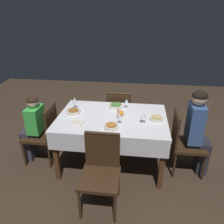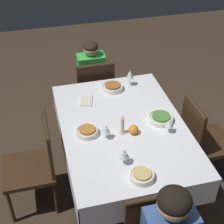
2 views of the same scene
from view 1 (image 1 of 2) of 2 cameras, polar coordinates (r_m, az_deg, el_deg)
The scene contains 19 objects.
ground_plane at distance 3.44m, azimuth 0.02°, elevation -12.83°, with size 8.00×8.00×0.00m, color #3D2D21.
dining_table at distance 3.06m, azimuth 0.02°, elevation -2.71°, with size 1.51×1.05×0.77m.
chair_east at distance 3.18m, azimuth 18.23°, elevation -7.00°, with size 0.44×0.44×0.90m.
chair_west at distance 3.37m, azimuth -17.26°, elevation -4.91°, with size 0.44×0.44×0.90m.
chair_south at distance 2.54m, azimuth -2.94°, elevation -14.63°, with size 0.44×0.44×0.90m.
chair_north at distance 3.83m, azimuth 1.88°, elevation 0.05°, with size 0.44×0.44×0.90m.
person_adult_denim at distance 3.12m, azimuth 21.50°, elevation -4.04°, with size 0.34×0.30×1.21m.
person_child_green at distance 3.41m, azimuth -20.01°, elevation -3.54°, with size 0.33×0.30×1.04m.
bowl_east at distance 2.98m, azimuth 11.51°, elevation -1.68°, with size 0.18×0.18×0.06m.
wine_glass_east at distance 2.86m, azimuth 8.22°, elevation -1.00°, with size 0.08×0.08×0.14m.
bowl_west at distance 3.17m, azimuth -10.00°, elevation 0.17°, with size 0.20×0.20×0.06m.
wine_glass_west at distance 3.30m, azimuth -9.77°, elevation 2.99°, with size 0.07×0.07×0.17m.
bowl_south at distance 2.73m, azimuth -0.19°, elevation -3.73°, with size 0.18×0.18×0.06m.
wine_glass_south at distance 2.81m, azimuth 2.00°, elevation -1.20°, with size 0.07×0.07×0.14m.
bowl_north at distance 3.31m, azimuth 0.99°, elevation 1.69°, with size 0.22×0.22×0.06m.
wine_glass_north at distance 3.28m, azimuth 3.82°, elevation 2.68°, with size 0.07×0.07×0.14m.
candle_centerpiece at distance 2.95m, azimuth 1.69°, elevation -0.46°, with size 0.06×0.06×0.18m.
orange_fruit at distance 3.04m, azimuth 2.34°, elevation -0.27°, with size 0.08×0.08×0.08m, color orange.
napkin_red_folded at distance 2.89m, azimuth -9.01°, elevation -2.77°, with size 0.19×0.15×0.01m.
Camera 1 is at (0.34, -2.69, 2.11)m, focal length 35.00 mm.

